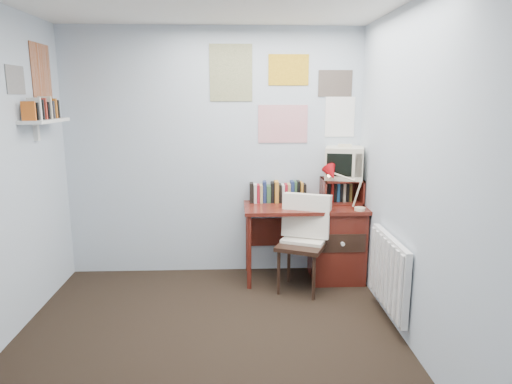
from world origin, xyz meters
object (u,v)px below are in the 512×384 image
at_px(desk, 331,240).
at_px(crt_tv, 344,161).
at_px(wall_shelf, 45,121).
at_px(desk_chair, 301,246).
at_px(desk_lamp, 361,191).
at_px(radiator, 389,273).
at_px(tv_riser, 342,191).

height_order(desk, crt_tv, crt_tv).
bearing_deg(desk, wall_shelf, -171.60).
bearing_deg(desk_chair, crt_tv, 66.09).
relative_size(desk, desk_lamp, 3.20).
bearing_deg(crt_tv, wall_shelf, -154.54).
relative_size(crt_tv, wall_shelf, 0.59).
relative_size(desk_chair, desk_lamp, 2.37).
relative_size(desk_lamp, radiator, 0.47).
height_order(desk, wall_shelf, wall_shelf).
relative_size(desk_chair, crt_tv, 2.41).
bearing_deg(desk_lamp, radiator, -79.79).
height_order(crt_tv, wall_shelf, wall_shelf).
bearing_deg(wall_shelf, desk, 8.40).
height_order(desk, tv_riser, tv_riser).
distance_m(desk, wall_shelf, 2.87).
distance_m(desk, desk_lamp, 0.62).
height_order(desk_lamp, wall_shelf, wall_shelf).
xyz_separation_m(desk_chair, crt_tv, (0.48, 0.44, 0.74)).
height_order(desk_lamp, radiator, desk_lamp).
xyz_separation_m(desk_chair, radiator, (0.63, -0.62, -0.02)).
bearing_deg(wall_shelf, radiator, -10.89).
bearing_deg(wall_shelf, tv_riser, 10.32).
height_order(desk_chair, wall_shelf, wall_shelf).
xyz_separation_m(radiator, wall_shelf, (-2.86, 0.55, 1.20)).
bearing_deg(tv_riser, desk_lamp, -71.22).
distance_m(desk_chair, radiator, 0.89).
bearing_deg(wall_shelf, crt_tv, 10.65).
xyz_separation_m(tv_riser, radiator, (0.17, -1.04, -0.47)).
relative_size(desk_chair, radiator, 1.11).
distance_m(crt_tv, wall_shelf, 2.79).
bearing_deg(desk, desk_chair, -138.34).
distance_m(desk_chair, wall_shelf, 2.52).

